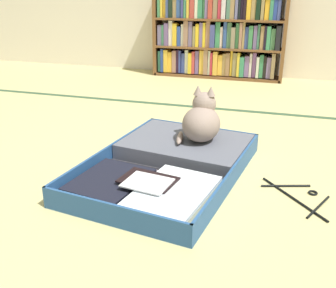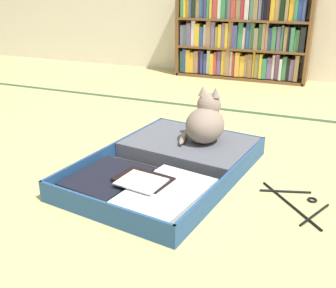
# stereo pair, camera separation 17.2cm
# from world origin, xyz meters

# --- Properties ---
(ground_plane) EXTENTS (10.00, 10.00, 0.00)m
(ground_plane) POSITION_xyz_m (0.00, 0.00, 0.00)
(ground_plane) COLOR tan
(tatami_border) EXTENTS (4.80, 0.05, 0.00)m
(tatami_border) POSITION_xyz_m (0.00, 1.22, 0.00)
(tatami_border) COLOR #324F35
(tatami_border) RESTS_ON ground_plane
(bookshelf) EXTENTS (1.23, 0.23, 0.82)m
(bookshelf) POSITION_xyz_m (-0.10, 2.26, 0.40)
(bookshelf) COLOR brown
(bookshelf) RESTS_ON ground_plane
(open_suitcase) EXTENTS (0.78, 1.05, 0.10)m
(open_suitcase) POSITION_xyz_m (0.07, 0.13, 0.04)
(open_suitcase) COLOR #244D84
(open_suitcase) RESTS_ON ground_plane
(black_cat) EXTENTS (0.23, 0.24, 0.28)m
(black_cat) POSITION_xyz_m (0.17, 0.34, 0.20)
(black_cat) COLOR gray
(black_cat) RESTS_ON open_suitcase
(clothes_hanger) EXTENTS (0.29, 0.31, 0.01)m
(clothes_hanger) POSITION_xyz_m (0.67, 0.03, 0.01)
(clothes_hanger) COLOR black
(clothes_hanger) RESTS_ON ground_plane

